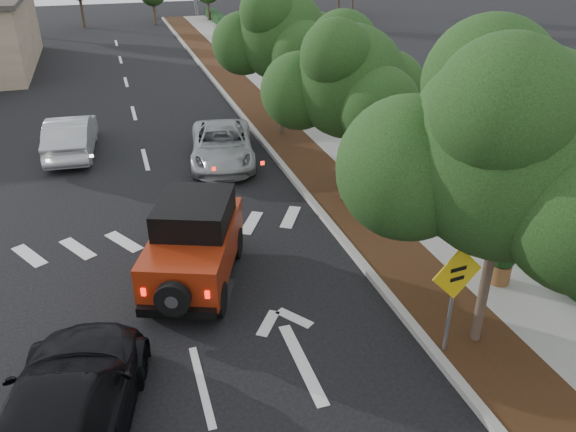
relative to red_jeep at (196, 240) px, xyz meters
name	(u,v)px	position (x,y,z in m)	size (l,w,h in m)	color
ground	(202,385)	(-0.57, -3.67, -1.04)	(120.00, 120.00, 0.00)	black
curb	(265,144)	(4.03, 8.33, -0.97)	(0.20, 70.00, 0.15)	#9E9B93
planting_strip	(290,142)	(5.03, 8.33, -0.98)	(1.80, 70.00, 0.12)	black
sidewalk	(334,137)	(6.93, 8.33, -0.98)	(2.00, 70.00, 0.12)	gray
hedge	(366,126)	(8.33, 8.33, -0.64)	(0.80, 70.00, 0.80)	black
transmission_tower	(177,17)	(5.43, 44.33, -1.04)	(7.00, 4.00, 28.00)	slate
street_tree_near	(474,342)	(5.03, -4.17, -1.04)	(3.80, 3.80, 5.92)	black
street_tree_mid	(343,201)	(5.03, 2.83, -1.04)	(3.20, 3.20, 5.32)	black
street_tree_far	(282,135)	(5.03, 9.33, -1.04)	(3.40, 3.40, 5.62)	black
light_pole_a	(2,82)	(-7.07, 22.33, -1.04)	(2.00, 0.22, 9.00)	slate
light_pole_b	(8,44)	(-8.07, 34.33, -1.04)	(2.00, 0.22, 9.00)	slate
red_jeep	(196,240)	(0.00, 0.00, 0.00)	(3.00, 4.20, 2.05)	black
silver_suv_ahead	(222,145)	(2.12, 7.25, -0.39)	(2.17, 4.71, 1.31)	#979A9D
black_suv_oncoming	(62,417)	(-2.89, -4.46, -0.29)	(2.11, 5.19, 1.51)	black
silver_sedan_oncoming	(71,135)	(-3.08, 9.74, -0.32)	(1.54, 4.42, 1.46)	#ABAEB3
speed_hump_sign	(455,287)	(4.23, -4.30, 0.61)	(1.12, 0.14, 2.39)	slate
terracotta_planter	(502,259)	(6.77, -2.56, -0.30)	(0.63, 0.63, 1.10)	brown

